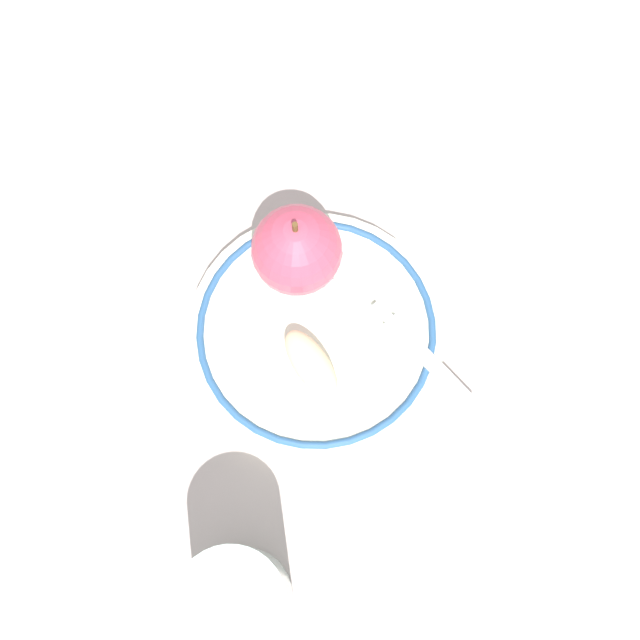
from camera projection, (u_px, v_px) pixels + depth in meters
name	position (u px, v px, depth m)	size (l,w,h in m)	color
ground_plane	(315.00, 350.00, 0.58)	(2.00, 2.00, 0.00)	#AF9F9A
plate	(320.00, 332.00, 0.57)	(0.21, 0.21, 0.02)	silver
apple_red_whole	(297.00, 250.00, 0.55)	(0.07, 0.07, 0.08)	#C1425A
apple_slice_front	(312.00, 364.00, 0.54)	(0.06, 0.03, 0.02)	beige
fork	(401.00, 332.00, 0.56)	(0.13, 0.14, 0.00)	silver
drinking_glass	(237.00, 602.00, 0.47)	(0.07, 0.07, 0.10)	silver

